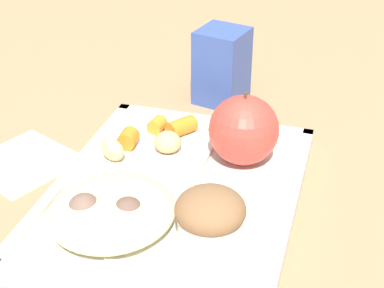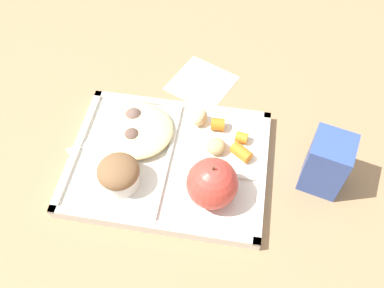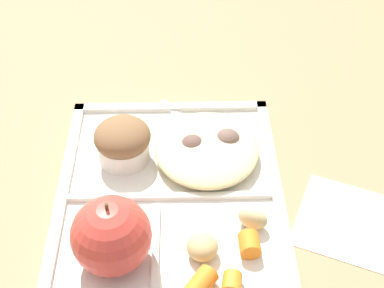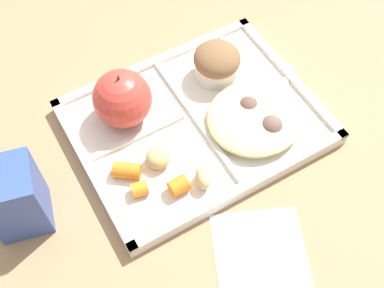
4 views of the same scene
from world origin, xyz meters
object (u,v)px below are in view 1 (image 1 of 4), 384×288
object	(u,v)px
lunch_tray	(176,196)
plastic_fork	(104,244)
bran_muffin	(210,217)
milk_carton	(222,66)
green_apple	(244,130)

from	to	relation	value
lunch_tray	plastic_fork	world-z (taller)	lunch_tray
bran_muffin	milk_carton	size ratio (longest dim) A/B	0.64
lunch_tray	milk_carton	size ratio (longest dim) A/B	3.13
lunch_tray	milk_carton	world-z (taller)	milk_carton
bran_muffin	milk_carton	bearing A→B (deg)	-168.11
plastic_fork	milk_carton	world-z (taller)	milk_carton
bran_muffin	milk_carton	xyz separation A→B (m)	(-0.34, -0.07, 0.01)
green_apple	bran_muffin	size ratio (longest dim) A/B	1.29
lunch_tray	milk_carton	xyz separation A→B (m)	(-0.27, -0.01, 0.05)
lunch_tray	bran_muffin	world-z (taller)	bran_muffin
lunch_tray	green_apple	distance (m)	0.12
bran_muffin	milk_carton	distance (m)	0.35
bran_muffin	green_apple	bearing A→B (deg)	180.00
lunch_tray	bran_muffin	xyz separation A→B (m)	(0.07, 0.06, 0.04)
milk_carton	plastic_fork	bearing A→B (deg)	9.50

